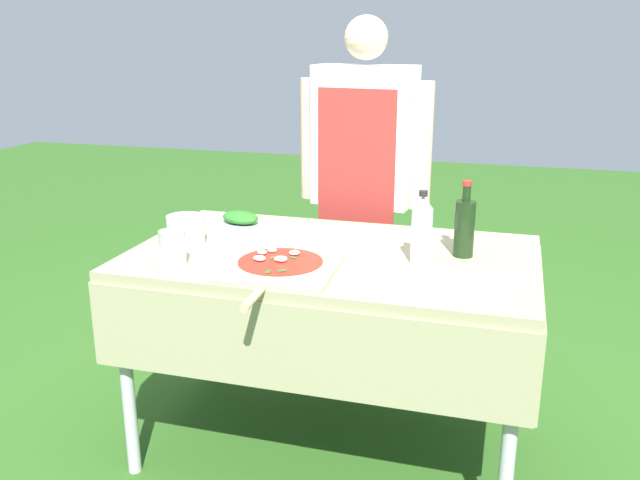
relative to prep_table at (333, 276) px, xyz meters
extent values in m
plane|color=#2D5B1E|center=(0.00, 0.00, -0.67)|extent=(12.00, 12.00, 0.00)
cube|color=gray|center=(0.00, 0.00, 0.07)|extent=(1.36, 0.81, 0.04)
cube|color=gray|center=(0.00, -0.41, -0.09)|extent=(1.36, 0.01, 0.28)
cube|color=gray|center=(0.00, 0.41, -0.09)|extent=(1.36, 0.01, 0.28)
cube|color=gray|center=(-0.69, 0.00, -0.09)|extent=(0.01, 0.81, 0.28)
cube|color=gray|center=(0.69, 0.00, -0.09)|extent=(0.01, 0.81, 0.28)
cylinder|color=#B7B7BC|center=(-0.62, -0.34, -0.31)|extent=(0.04, 0.04, 0.72)
cylinder|color=#B7B7BC|center=(0.62, -0.34, -0.31)|extent=(0.04, 0.04, 0.72)
cylinder|color=#B7B7BC|center=(-0.62, 0.34, -0.31)|extent=(0.04, 0.04, 0.72)
cylinder|color=#B7B7BC|center=(0.62, 0.34, -0.31)|extent=(0.04, 0.04, 0.72)
cylinder|color=#333D56|center=(0.04, 0.64, -0.28)|extent=(0.11, 0.11, 0.77)
cylinder|color=#333D56|center=(-0.11, 0.66, -0.28)|extent=(0.11, 0.11, 0.77)
cube|color=silver|center=(-0.04, 0.65, 0.39)|extent=(0.44, 0.23, 0.58)
cube|color=#9E2D28|center=(-0.05, 0.55, 0.17)|extent=(0.33, 0.05, 0.84)
cylinder|color=beige|center=(0.20, 0.61, 0.36)|extent=(0.09, 0.09, 0.51)
cylinder|color=beige|center=(-0.28, 0.68, 0.36)|extent=(0.09, 0.09, 0.51)
sphere|color=beige|center=(-0.04, 0.65, 0.78)|extent=(0.18, 0.18, 0.18)
cube|color=#D1B27F|center=(-0.11, -0.22, 0.09)|extent=(0.37, 0.37, 0.01)
cylinder|color=#D1B27F|center=(-0.10, -0.47, 0.09)|extent=(0.03, 0.17, 0.02)
cylinder|color=beige|center=(-0.11, -0.22, 0.10)|extent=(0.31, 0.31, 0.01)
cylinder|color=#B22819|center=(-0.11, -0.22, 0.11)|extent=(0.27, 0.27, 0.00)
ellipsoid|color=white|center=(-0.19, -0.17, 0.12)|extent=(0.04, 0.04, 0.01)
ellipsoid|color=white|center=(-0.10, -0.22, 0.12)|extent=(0.04, 0.04, 0.02)
ellipsoid|color=white|center=(-0.18, -0.23, 0.12)|extent=(0.06, 0.06, 0.01)
ellipsoid|color=white|center=(-0.11, -0.21, 0.12)|extent=(0.04, 0.05, 0.01)
ellipsoid|color=white|center=(-0.09, -0.14, 0.12)|extent=(0.04, 0.05, 0.01)
ellipsoid|color=white|center=(-0.17, -0.14, 0.12)|extent=(0.03, 0.03, 0.01)
ellipsoid|color=#286B23|center=(-0.11, -0.33, 0.12)|extent=(0.02, 0.03, 0.00)
ellipsoid|color=#286B23|center=(-0.15, -0.20, 0.12)|extent=(0.02, 0.03, 0.00)
ellipsoid|color=#286B23|center=(-0.07, -0.31, 0.12)|extent=(0.04, 0.04, 0.00)
ellipsoid|color=#286B23|center=(-0.08, -0.18, 0.12)|extent=(0.03, 0.02, 0.00)
cylinder|color=black|center=(0.43, 0.08, 0.18)|extent=(0.07, 0.07, 0.19)
cylinder|color=black|center=(0.43, 0.08, 0.30)|extent=(0.03, 0.03, 0.05)
cylinder|color=#B22823|center=(0.43, 0.08, 0.33)|extent=(0.03, 0.03, 0.02)
cylinder|color=silver|center=(0.30, -0.03, 0.18)|extent=(0.07, 0.07, 0.18)
cone|color=silver|center=(0.30, -0.03, 0.29)|extent=(0.07, 0.07, 0.04)
cylinder|color=#232326|center=(0.30, -0.03, 0.32)|extent=(0.03, 0.03, 0.02)
cube|color=silver|center=(-0.44, 0.24, 0.09)|extent=(0.23, 0.20, 0.01)
ellipsoid|color=#286B23|center=(-0.44, 0.24, 0.11)|extent=(0.19, 0.17, 0.05)
cylinder|color=silver|center=(-0.52, -0.06, 0.14)|extent=(0.13, 0.13, 0.10)
cylinder|color=white|center=(0.07, 0.09, 0.09)|extent=(0.27, 0.27, 0.00)
cylinder|color=white|center=(0.07, 0.09, 0.09)|extent=(0.27, 0.27, 0.00)
cylinder|color=white|center=(0.07, 0.09, 0.10)|extent=(0.27, 0.27, 0.00)
cylinder|color=white|center=(0.07, 0.09, 0.10)|extent=(0.27, 0.27, 0.00)
cylinder|color=white|center=(0.07, 0.09, 0.11)|extent=(0.27, 0.27, 0.00)
cylinder|color=white|center=(0.07, 0.09, 0.11)|extent=(0.27, 0.27, 0.00)
cylinder|color=white|center=(0.07, 0.09, 0.12)|extent=(0.27, 0.27, 0.00)
cylinder|color=white|center=(0.07, 0.09, 0.12)|extent=(0.27, 0.27, 0.00)
cylinder|color=silver|center=(-0.45, -0.28, 0.14)|extent=(0.08, 0.08, 0.11)
cylinder|color=#B22819|center=(-0.45, -0.28, 0.12)|extent=(0.07, 0.07, 0.07)
cylinder|color=#B7B2A3|center=(-0.45, -0.28, 0.20)|extent=(0.09, 0.09, 0.01)
camera|label=1|loc=(0.57, -2.12, 0.80)|focal=38.00mm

